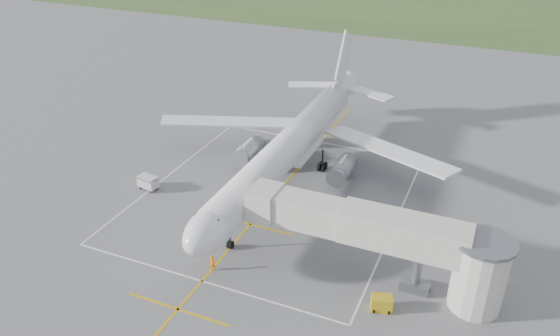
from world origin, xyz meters
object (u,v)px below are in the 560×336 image
at_px(baggage_cart, 148,183).
at_px(gpu_unit, 382,303).
at_px(airliner, 290,146).
at_px(jet_bridge, 394,240).
at_px(ramp_worker_wing, 252,168).
at_px(ramp_worker_nose, 212,263).

bearing_deg(baggage_cart, gpu_unit, -7.66).
height_order(airliner, jet_bridge, airliner).
distance_m(airliner, gpu_unit, 24.19).
bearing_deg(baggage_cart, ramp_worker_wing, 48.91).
relative_size(gpu_unit, ramp_worker_nose, 1.27).
distance_m(gpu_unit, ramp_worker_nose, 15.78).
xyz_separation_m(baggage_cart, ramp_worker_nose, (14.44, -10.21, -0.02)).
relative_size(baggage_cart, ramp_worker_wing, 1.35).
height_order(baggage_cart, ramp_worker_wing, ramp_worker_wing).
height_order(airliner, ramp_worker_nose, airliner).
bearing_deg(baggage_cart, airliner, 40.62).
distance_m(baggage_cart, ramp_worker_nose, 17.69).
distance_m(airliner, baggage_cart, 17.15).
distance_m(airliner, ramp_worker_wing, 5.83).
bearing_deg(gpu_unit, jet_bridge, 75.99).
bearing_deg(airliner, ramp_worker_wing, -171.27).
xyz_separation_m(airliner, ramp_worker_nose, (0.14, -18.98, -3.59)).
bearing_deg(ramp_worker_wing, gpu_unit, -179.02).
relative_size(airliner, gpu_unit, 22.84).
distance_m(ramp_worker_nose, ramp_worker_wing, 18.88).
distance_m(jet_bridge, baggage_cart, 30.78).
distance_m(baggage_cart, ramp_worker_wing, 12.59).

